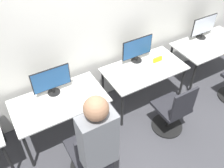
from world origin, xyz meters
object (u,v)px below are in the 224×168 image
(monitor_left, at_px, (51,80))
(monitor_far_right, at_px, (204,26))
(office_chair_left, at_px, (88,154))
(monitor_right, at_px, (137,49))
(keyboard_right, at_px, (148,71))
(mouse_right, at_px, (162,66))
(person_left, at_px, (99,152))
(keyboard_far_right, at_px, (217,47))
(keyboard_left, at_px, (63,108))
(mouse_left, at_px, (81,102))
(office_chair_right, at_px, (173,112))

(monitor_left, relative_size, monitor_far_right, 1.00)
(office_chair_left, distance_m, monitor_right, 1.75)
(monitor_left, bearing_deg, keyboard_right, -11.54)
(mouse_right, bearing_deg, office_chair_left, -158.72)
(person_left, distance_m, keyboard_far_right, 2.95)
(keyboard_left, relative_size, monitor_far_right, 0.69)
(mouse_left, height_order, mouse_right, same)
(mouse_left, distance_m, monitor_right, 1.25)
(monitor_left, distance_m, mouse_left, 0.49)
(office_chair_right, bearing_deg, monitor_far_right, 34.28)
(keyboard_left, xyz_separation_m, mouse_left, (0.24, -0.02, 0.01))
(monitor_left, height_order, mouse_right, monitor_left)
(office_chair_right, bearing_deg, keyboard_left, 157.89)
(mouse_left, distance_m, mouse_right, 1.42)
(monitor_left, xyz_separation_m, office_chair_left, (0.05, -0.92, -0.55))
(monitor_left, bearing_deg, keyboard_far_right, -6.87)
(monitor_right, relative_size, office_chair_right, 0.58)
(keyboard_left, distance_m, keyboard_right, 1.41)
(keyboard_right, relative_size, keyboard_far_right, 1.00)
(mouse_left, height_order, person_left, person_left)
(office_chair_right, bearing_deg, keyboard_far_right, 22.54)
(mouse_left, relative_size, person_left, 0.05)
(monitor_right, bearing_deg, keyboard_right, -90.00)
(mouse_right, distance_m, monitor_far_right, 1.22)
(monitor_right, relative_size, monitor_far_right, 1.00)
(office_chair_left, relative_size, mouse_right, 10.18)
(office_chair_left, bearing_deg, office_chair_right, 0.10)
(monitor_right, relative_size, keyboard_far_right, 1.45)
(keyboard_left, bearing_deg, office_chair_left, -84.62)
(monitor_left, height_order, keyboard_left, monitor_left)
(keyboard_right, height_order, monitor_far_right, monitor_far_right)
(monitor_far_right, bearing_deg, keyboard_right, -167.20)
(person_left, relative_size, office_chair_right, 1.85)
(monitor_right, height_order, mouse_right, monitor_right)
(keyboard_left, distance_m, monitor_right, 1.48)
(office_chair_left, xyz_separation_m, office_chair_right, (1.37, 0.00, 0.00))
(office_chair_right, relative_size, monitor_far_right, 1.73)
(person_left, height_order, keyboard_right, person_left)
(keyboard_right, height_order, office_chair_right, office_chair_right)
(monitor_left, distance_m, keyboard_left, 0.40)
(monitor_left, bearing_deg, mouse_left, -56.18)
(keyboard_left, bearing_deg, monitor_left, 90.00)
(keyboard_far_right, bearing_deg, office_chair_right, -157.46)
(keyboard_right, bearing_deg, mouse_left, -176.22)
(mouse_left, bearing_deg, mouse_right, 2.77)
(monitor_left, xyz_separation_m, keyboard_right, (1.41, -0.29, -0.21))
(keyboard_right, xyz_separation_m, mouse_right, (0.25, -0.01, 0.01))
(person_left, distance_m, keyboard_right, 1.71)
(monitor_right, height_order, keyboard_right, monitor_right)
(keyboard_left, xyz_separation_m, office_chair_left, (0.05, -0.58, -0.33))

